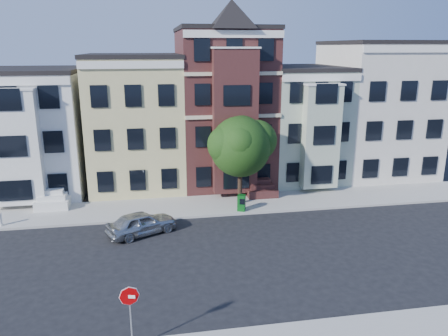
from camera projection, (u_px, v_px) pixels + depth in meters
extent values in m
plane|color=black|center=(269.00, 256.00, 23.36)|extent=(120.00, 120.00, 0.00)
cube|color=#9E9B93|center=(239.00, 204.00, 30.94)|extent=(60.00, 4.00, 0.15)
cube|color=white|center=(31.00, 132.00, 33.43)|extent=(8.00, 9.00, 9.00)
cube|color=#D0C382|center=(136.00, 123.00, 34.62)|extent=(7.00, 9.00, 10.00)
cube|color=#411E1C|center=(223.00, 108.00, 35.52)|extent=(7.00, 9.00, 12.00)
cube|color=#A6B39A|center=(299.00, 124.00, 37.00)|extent=(6.00, 9.00, 9.00)
cube|color=beige|center=(376.00, 110.00, 37.89)|extent=(8.00, 9.00, 11.00)
imported|color=#ADB0B4|center=(142.00, 223.00, 25.90)|extent=(4.46, 3.26, 1.41)
cube|color=#0B5216|center=(241.00, 203.00, 29.27)|extent=(0.63, 0.60, 1.11)
cylinder|color=white|center=(0.00, 220.00, 26.87)|extent=(0.30, 0.30, 0.68)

